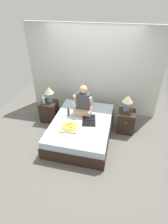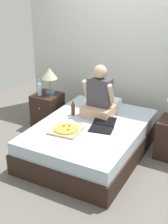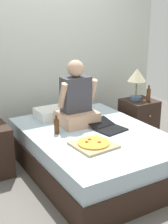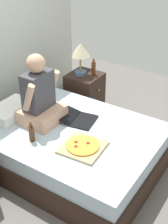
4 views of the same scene
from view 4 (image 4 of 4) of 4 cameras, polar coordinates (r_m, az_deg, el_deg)
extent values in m
plane|color=#66605B|center=(3.67, -2.68, -9.05)|extent=(5.80, 5.80, 0.00)
cube|color=black|center=(3.58, -2.73, -7.29)|extent=(1.45, 1.98, 0.29)
cube|color=silver|center=(3.44, -2.83, -4.21)|extent=(1.40, 1.92, 0.18)
cube|color=black|center=(4.48, 0.12, 3.53)|extent=(0.44, 0.44, 0.57)
sphere|color=gold|center=(4.32, 2.74, 4.08)|extent=(0.03, 0.03, 0.03)
cylinder|color=#4C6B93|center=(4.35, -0.65, 7.18)|extent=(0.16, 0.16, 0.05)
cylinder|color=olive|center=(4.30, -0.66, 8.83)|extent=(0.02, 0.02, 0.22)
cone|color=beige|center=(4.22, -0.68, 11.34)|extent=(0.26, 0.26, 0.18)
cylinder|color=#512D14|center=(4.33, 1.75, 7.97)|extent=(0.06, 0.06, 0.18)
cylinder|color=#512D14|center=(4.28, 1.78, 9.39)|extent=(0.03, 0.03, 0.05)
cube|color=white|center=(3.68, -13.17, 0.29)|extent=(0.52, 0.34, 0.12)
cube|color=tan|center=(3.50, -7.66, -0.43)|extent=(0.44, 0.40, 0.16)
cube|color=#3F3F47|center=(3.37, -8.40, 3.91)|extent=(0.34, 0.20, 0.42)
sphere|color=tan|center=(3.25, -8.82, 8.77)|extent=(0.20, 0.20, 0.20)
cylinder|color=tan|center=(3.21, -10.06, 2.63)|extent=(0.07, 0.18, 0.32)
cylinder|color=tan|center=(3.47, -5.65, 5.30)|extent=(0.07, 0.18, 0.32)
cube|color=black|center=(3.48, 0.08, -1.66)|extent=(0.35, 0.27, 0.02)
cube|color=black|center=(3.54, -3.01, -0.48)|extent=(0.34, 0.25, 0.06)
cube|color=tan|center=(3.09, -0.24, -6.44)|extent=(0.43, 0.43, 0.03)
cylinder|color=gold|center=(3.08, -0.24, -6.14)|extent=(0.33, 0.33, 0.02)
cylinder|color=maroon|center=(3.05, -1.50, -6.31)|extent=(0.04, 0.04, 0.00)
cylinder|color=maroon|center=(3.09, 0.74, -5.70)|extent=(0.04, 0.04, 0.00)
cylinder|color=maroon|center=(3.11, -1.48, -5.50)|extent=(0.04, 0.04, 0.00)
cylinder|color=#4C2811|center=(3.19, -9.56, -3.94)|extent=(0.06, 0.06, 0.17)
cylinder|color=#4C2811|center=(3.13, -9.73, -2.29)|extent=(0.03, 0.03, 0.05)
camera|label=1|loc=(3.59, 70.80, 23.64)|focal=28.00mm
camera|label=2|loc=(4.45, 62.51, 16.85)|focal=50.00mm
camera|label=3|loc=(1.35, 84.94, -26.82)|focal=50.00mm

